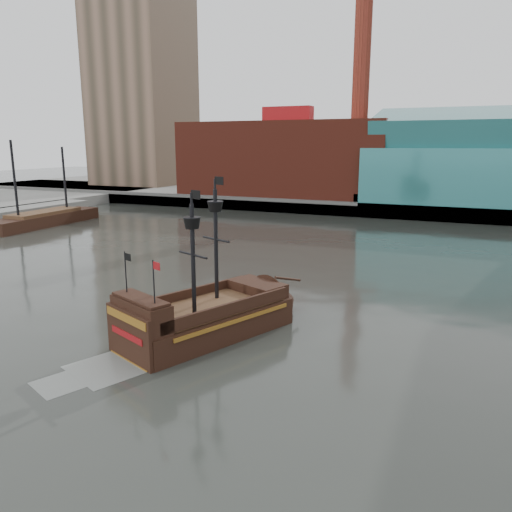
% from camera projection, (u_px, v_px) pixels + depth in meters
% --- Properties ---
extents(ground, '(400.00, 400.00, 0.00)m').
position_uv_depth(ground, '(217.00, 353.00, 31.01)').
color(ground, '#272924').
rests_on(ground, ground).
extents(promenade_far, '(220.00, 60.00, 2.00)m').
position_uv_depth(promenade_far, '(408.00, 197.00, 112.97)').
color(promenade_far, slate).
rests_on(promenade_far, ground).
extents(seawall, '(220.00, 1.00, 2.60)m').
position_uv_depth(seawall, '(387.00, 211.00, 86.55)').
color(seawall, '#4C4C49').
rests_on(seawall, ground).
extents(skyline, '(149.00, 45.00, 62.00)m').
position_uv_depth(skyline, '(439.00, 83.00, 99.11)').
color(skyline, '#7C5E4A').
rests_on(skyline, promenade_far).
extents(pirate_ship, '(9.90, 15.76, 11.36)m').
position_uv_depth(pirate_ship, '(205.00, 321.00, 33.50)').
color(pirate_ship, black).
rests_on(pirate_ship, ground).
extents(docked_vessel, '(5.45, 20.59, 13.89)m').
position_uv_depth(docked_vessel, '(45.00, 220.00, 79.17)').
color(docked_vessel, black).
rests_on(docked_vessel, ground).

